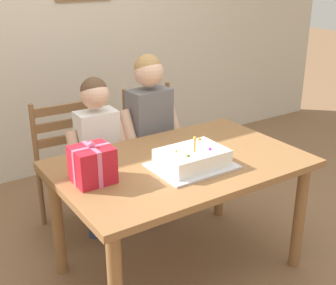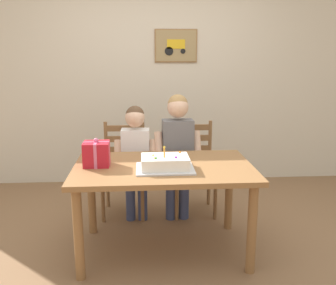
{
  "view_description": "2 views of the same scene",
  "coord_description": "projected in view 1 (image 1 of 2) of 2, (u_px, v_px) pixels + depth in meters",
  "views": [
    {
      "loc": [
        -1.36,
        -1.92,
        1.78
      ],
      "look_at": [
        -0.09,
        -0.01,
        0.87
      ],
      "focal_mm": 48.28,
      "sensor_mm": 36.0,
      "label": 1
    },
    {
      "loc": [
        -0.17,
        -2.92,
        1.61
      ],
      "look_at": [
        0.04,
        0.1,
        0.9
      ],
      "focal_mm": 41.17,
      "sensor_mm": 36.0,
      "label": 2
    }
  ],
  "objects": [
    {
      "name": "child_younger",
      "position": [
        98.0,
        144.0,
        2.96
      ],
      "size": [
        0.41,
        0.24,
        1.13
      ],
      "color": "#38426B",
      "rests_on": "ground"
    },
    {
      "name": "back_wall",
      "position": [
        55.0,
        25.0,
        3.81
      ],
      "size": [
        6.4,
        0.11,
        2.6
      ],
      "color": "beige",
      "rests_on": "ground"
    },
    {
      "name": "chair_right",
      "position": [
        157.0,
        147.0,
        3.49
      ],
      "size": [
        0.42,
        0.42,
        0.92
      ],
      "color": "brown",
      "rests_on": "ground"
    },
    {
      "name": "ground_plane",
      "position": [
        179.0,
        268.0,
        2.85
      ],
      "size": [
        20.0,
        20.0,
        0.0
      ],
      "primitive_type": "plane",
      "color": "#846042"
    },
    {
      "name": "dining_table",
      "position": [
        180.0,
        176.0,
        2.61
      ],
      "size": [
        1.41,
        0.91,
        0.74
      ],
      "color": "olive",
      "rests_on": "ground"
    },
    {
      "name": "gift_box_red_large",
      "position": [
        92.0,
        165.0,
        2.3
      ],
      "size": [
        0.21,
        0.19,
        0.23
      ],
      "color": "red",
      "rests_on": "dining_table"
    },
    {
      "name": "child_older",
      "position": [
        150.0,
        124.0,
        3.14
      ],
      "size": [
        0.45,
        0.26,
        1.23
      ],
      "color": "#38426B",
      "rests_on": "ground"
    },
    {
      "name": "chair_left",
      "position": [
        71.0,
        168.0,
        3.13
      ],
      "size": [
        0.43,
        0.43,
        0.92
      ],
      "color": "brown",
      "rests_on": "ground"
    },
    {
      "name": "birthday_cake",
      "position": [
        192.0,
        159.0,
        2.48
      ],
      "size": [
        0.44,
        0.34,
        0.19
      ],
      "color": "silver",
      "rests_on": "dining_table"
    }
  ]
}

